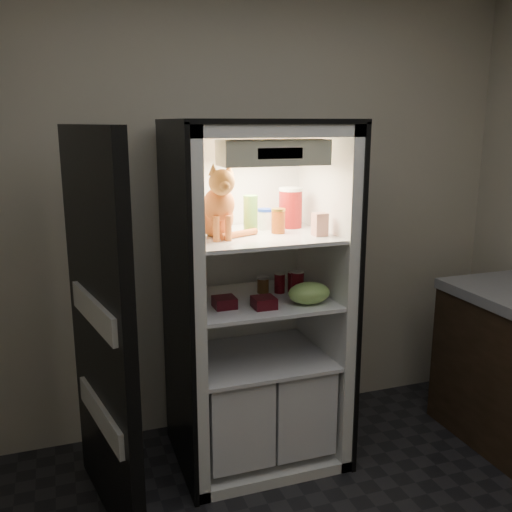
{
  "coord_description": "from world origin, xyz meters",
  "views": [
    {
      "loc": [
        -0.98,
        -1.43,
        1.86
      ],
      "look_at": [
        -0.01,
        1.32,
        1.17
      ],
      "focal_mm": 40.0,
      "sensor_mm": 36.0,
      "label": 1
    }
  ],
  "objects_px": {
    "mayo_tub": "(265,219)",
    "condiment_jar": "(263,285)",
    "parmesan_shaker": "(251,214)",
    "cream_carton": "(320,224)",
    "salsa_jar": "(278,221)",
    "soda_can_b": "(293,282)",
    "soda_can_c": "(297,283)",
    "grape_bag": "(309,293)",
    "tabby_cat": "(217,209)",
    "refrigerator": "(255,321)",
    "soda_can_a": "(280,283)",
    "pepper_jar": "(290,208)",
    "berry_box_right": "(264,302)",
    "berry_box_left": "(224,302)"
  },
  "relations": [
    {
      "from": "tabby_cat",
      "to": "mayo_tub",
      "type": "height_order",
      "value": "tabby_cat"
    },
    {
      "from": "tabby_cat",
      "to": "salsa_jar",
      "type": "height_order",
      "value": "tabby_cat"
    },
    {
      "from": "pepper_jar",
      "to": "soda_can_c",
      "type": "bearing_deg",
      "value": -95.2
    },
    {
      "from": "soda_can_b",
      "to": "condiment_jar",
      "type": "bearing_deg",
      "value": 166.4
    },
    {
      "from": "salsa_jar",
      "to": "grape_bag",
      "type": "relative_size",
      "value": 0.58
    },
    {
      "from": "refrigerator",
      "to": "tabby_cat",
      "type": "height_order",
      "value": "refrigerator"
    },
    {
      "from": "parmesan_shaker",
      "to": "salsa_jar",
      "type": "distance_m",
      "value": 0.15
    },
    {
      "from": "soda_can_a",
      "to": "cream_carton",
      "type": "bearing_deg",
      "value": -55.26
    },
    {
      "from": "condiment_jar",
      "to": "grape_bag",
      "type": "height_order",
      "value": "grape_bag"
    },
    {
      "from": "tabby_cat",
      "to": "soda_can_a",
      "type": "bearing_deg",
      "value": 11.91
    },
    {
      "from": "cream_carton",
      "to": "salsa_jar",
      "type": "bearing_deg",
      "value": 143.21
    },
    {
      "from": "cream_carton",
      "to": "soda_can_a",
      "type": "distance_m",
      "value": 0.43
    },
    {
      "from": "tabby_cat",
      "to": "berry_box_right",
      "type": "relative_size",
      "value": 3.43
    },
    {
      "from": "grape_bag",
      "to": "mayo_tub",
      "type": "bearing_deg",
      "value": 115.38
    },
    {
      "from": "soda_can_c",
      "to": "tabby_cat",
      "type": "bearing_deg",
      "value": 178.93
    },
    {
      "from": "parmesan_shaker",
      "to": "soda_can_a",
      "type": "relative_size",
      "value": 1.8
    },
    {
      "from": "soda_can_a",
      "to": "condiment_jar",
      "type": "relative_size",
      "value": 1.22
    },
    {
      "from": "soda_can_b",
      "to": "soda_can_c",
      "type": "distance_m",
      "value": 0.07
    },
    {
      "from": "cream_carton",
      "to": "soda_can_a",
      "type": "bearing_deg",
      "value": 124.74
    },
    {
      "from": "mayo_tub",
      "to": "condiment_jar",
      "type": "xyz_separation_m",
      "value": [
        -0.02,
        -0.03,
        -0.36
      ]
    },
    {
      "from": "parmesan_shaker",
      "to": "mayo_tub",
      "type": "distance_m",
      "value": 0.14
    },
    {
      "from": "tabby_cat",
      "to": "soda_can_b",
      "type": "distance_m",
      "value": 0.63
    },
    {
      "from": "parmesan_shaker",
      "to": "grape_bag",
      "type": "bearing_deg",
      "value": -40.89
    },
    {
      "from": "tabby_cat",
      "to": "condiment_jar",
      "type": "xyz_separation_m",
      "value": [
        0.28,
        0.1,
        -0.45
      ]
    },
    {
      "from": "mayo_tub",
      "to": "soda_can_a",
      "type": "distance_m",
      "value": 0.36
    },
    {
      "from": "salsa_jar",
      "to": "soda_can_a",
      "type": "height_order",
      "value": "salsa_jar"
    },
    {
      "from": "mayo_tub",
      "to": "soda_can_b",
      "type": "bearing_deg",
      "value": -27.1
    },
    {
      "from": "cream_carton",
      "to": "soda_can_b",
      "type": "xyz_separation_m",
      "value": [
        -0.06,
        0.19,
        -0.35
      ]
    },
    {
      "from": "parmesan_shaker",
      "to": "cream_carton",
      "type": "relative_size",
      "value": 1.69
    },
    {
      "from": "soda_can_b",
      "to": "soda_can_c",
      "type": "height_order",
      "value": "soda_can_c"
    },
    {
      "from": "refrigerator",
      "to": "soda_can_c",
      "type": "distance_m",
      "value": 0.32
    },
    {
      "from": "condiment_jar",
      "to": "berry_box_left",
      "type": "height_order",
      "value": "condiment_jar"
    },
    {
      "from": "parmesan_shaker",
      "to": "soda_can_c",
      "type": "distance_m",
      "value": 0.46
    },
    {
      "from": "soda_can_b",
      "to": "berry_box_right",
      "type": "height_order",
      "value": "soda_can_b"
    },
    {
      "from": "cream_carton",
      "to": "pepper_jar",
      "type": "bearing_deg",
      "value": 101.3
    },
    {
      "from": "tabby_cat",
      "to": "pepper_jar",
      "type": "height_order",
      "value": "tabby_cat"
    },
    {
      "from": "cream_carton",
      "to": "berry_box_right",
      "type": "bearing_deg",
      "value": -176.49
    },
    {
      "from": "soda_can_b",
      "to": "berry_box_left",
      "type": "height_order",
      "value": "soda_can_b"
    },
    {
      "from": "parmesan_shaker",
      "to": "mayo_tub",
      "type": "height_order",
      "value": "parmesan_shaker"
    },
    {
      "from": "soda_can_c",
      "to": "grape_bag",
      "type": "relative_size",
      "value": 0.59
    },
    {
      "from": "soda_can_c",
      "to": "berry_box_left",
      "type": "distance_m",
      "value": 0.44
    },
    {
      "from": "soda_can_b",
      "to": "grape_bag",
      "type": "bearing_deg",
      "value": -90.73
    },
    {
      "from": "tabby_cat",
      "to": "soda_can_c",
      "type": "bearing_deg",
      "value": 0.49
    },
    {
      "from": "mayo_tub",
      "to": "cream_carton",
      "type": "relative_size",
      "value": 0.96
    },
    {
      "from": "salsa_jar",
      "to": "pepper_jar",
      "type": "distance_m",
      "value": 0.19
    },
    {
      "from": "pepper_jar",
      "to": "berry_box_left",
      "type": "distance_m",
      "value": 0.66
    },
    {
      "from": "condiment_jar",
      "to": "cream_carton",
      "type": "bearing_deg",
      "value": -45.46
    },
    {
      "from": "pepper_jar",
      "to": "condiment_jar",
      "type": "relative_size",
      "value": 2.44
    },
    {
      "from": "refrigerator",
      "to": "cream_carton",
      "type": "distance_m",
      "value": 0.66
    },
    {
      "from": "pepper_jar",
      "to": "salsa_jar",
      "type": "bearing_deg",
      "value": -133.04
    }
  ]
}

